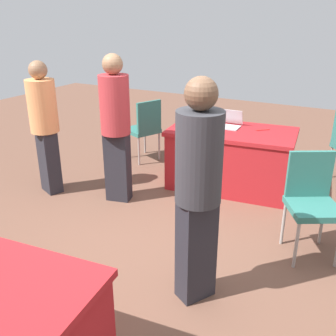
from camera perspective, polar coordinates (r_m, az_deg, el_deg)
ground_plane at (r=3.60m, az=-1.08°, el=-14.51°), size 14.40×14.40×0.00m
table_foreground at (r=5.04m, az=9.22°, el=1.41°), size 1.65×1.05×0.77m
chair_near_front at (r=3.77m, az=20.51°, el=-4.17°), size 0.60×0.60×0.97m
chair_by_pillar at (r=5.85m, az=-3.52°, el=6.14°), size 0.58×0.58×0.94m
person_presenter at (r=2.80m, az=4.50°, el=-2.42°), size 0.46×0.46×1.76m
person_attendee_standing at (r=4.91m, az=-17.83°, el=6.47°), size 0.44×0.44×1.63m
person_attendee_browsing at (r=4.47m, az=-7.77°, el=6.70°), size 0.41×0.41×1.74m
laptop_silver at (r=5.04m, az=8.86°, el=6.51°), size 0.32×0.30×0.21m
yarn_ball at (r=5.00m, az=6.19°, el=6.58°), size 0.09×0.09×0.09m
scissors_red at (r=4.98m, az=13.79°, el=5.52°), size 0.16×0.15×0.01m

